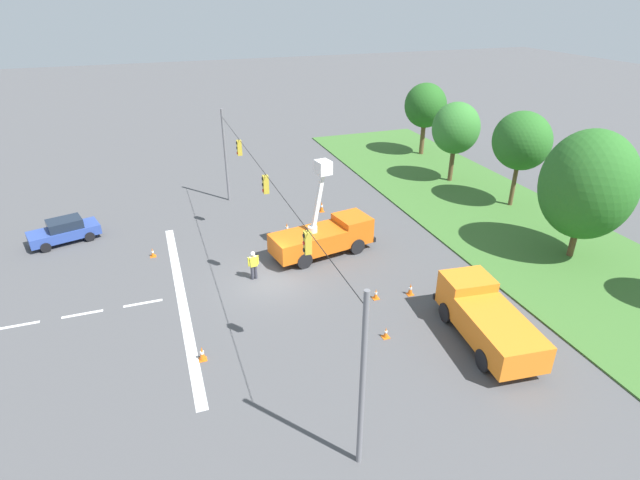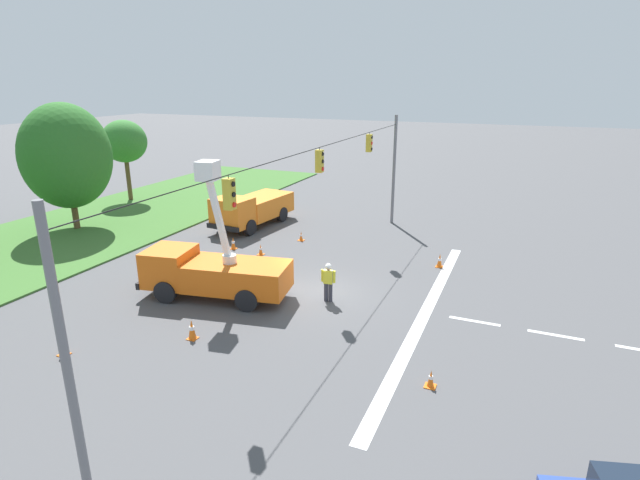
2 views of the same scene
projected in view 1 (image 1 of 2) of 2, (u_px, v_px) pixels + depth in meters
ground_plane at (269, 281)px, 28.78m from camera, size 200.00×200.00×0.00m
grass_verge at (525, 234)px, 34.08m from camera, size 56.00×12.00×0.10m
lane_markings at (153, 301)px, 26.88m from camera, size 17.60×15.25×0.01m
signal_gantry at (266, 211)px, 26.70m from camera, size 26.20×0.33×7.20m
tree_far_west at (425, 106)px, 48.29m from camera, size 4.31×3.95×7.04m
tree_west at (456, 128)px, 41.45m from camera, size 3.88×3.96×6.82m
tree_centre at (522, 141)px, 36.34m from camera, size 4.49×3.98×7.28m
tree_east at (588, 185)px, 29.22m from camera, size 5.54×5.30×8.07m
utility_truck_bucket_lift at (324, 235)px, 31.18m from camera, size 3.35×6.89×6.13m
utility_truck_support_near at (486, 318)px, 23.49m from camera, size 6.69×3.11×2.30m
sedan_blue at (64, 231)px, 32.90m from camera, size 2.90×4.62×1.56m
road_worker at (253, 264)px, 28.53m from camera, size 0.28×0.65×1.77m
traffic_cone_foreground_left at (153, 253)px, 31.24m from camera, size 0.36×0.36×0.59m
traffic_cone_foreground_right at (386, 333)px, 24.00m from camera, size 0.36×0.36×0.58m
traffic_cone_mid_left at (376, 294)px, 27.01m from camera, size 0.36×0.36×0.61m
traffic_cone_mid_right at (410, 289)px, 27.33m from camera, size 0.36×0.36×0.71m
traffic_cone_near_bucket at (322, 207)px, 37.48m from camera, size 0.36×0.36×0.80m
traffic_cone_lane_edge_a at (287, 228)px, 34.15m from camera, size 0.36×0.36×0.79m
traffic_cone_lane_edge_b at (202, 353)px, 22.51m from camera, size 0.36×0.36×0.73m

